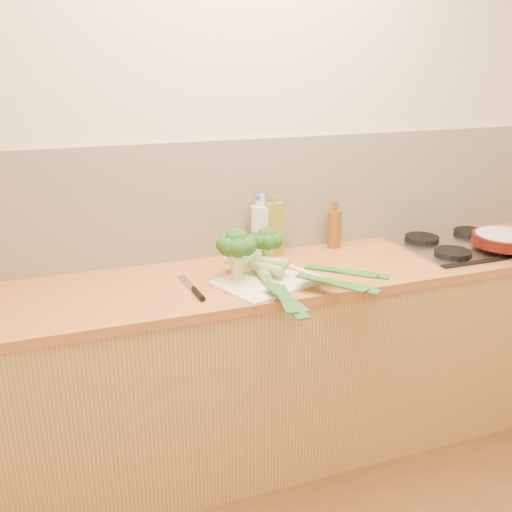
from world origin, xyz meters
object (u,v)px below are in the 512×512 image
at_px(gas_hob, 463,245).
at_px(chopping_board, 268,281).
at_px(skillet, 506,239).
at_px(chefs_knife, 195,291).

relative_size(gas_hob, chopping_board, 1.43).
distance_m(chopping_board, skillet, 1.22).
distance_m(gas_hob, skillet, 0.20).
bearing_deg(chopping_board, gas_hob, -15.35).
xyz_separation_m(gas_hob, chefs_knife, (-1.38, -0.11, -0.01)).
height_order(chopping_board, skillet, skillet).
xyz_separation_m(gas_hob, chopping_board, (-1.07, -0.10, -0.01)).
relative_size(gas_hob, skillet, 1.30).
bearing_deg(gas_hob, chopping_board, -174.42).
height_order(chopping_board, chefs_knife, chefs_knife).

